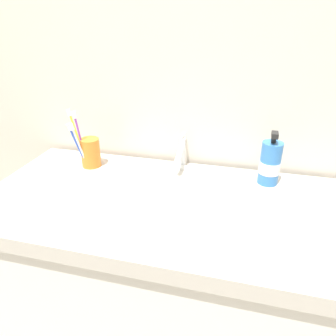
% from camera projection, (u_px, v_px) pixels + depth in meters
% --- Properties ---
extents(tiled_wall_back, '(2.37, 0.04, 2.40)m').
position_uv_depth(tiled_wall_back, '(195.00, 67.00, 1.06)').
color(tiled_wall_back, beige).
rests_on(tiled_wall_back, ground).
extents(vanity_counter, '(1.17, 0.55, 0.86)m').
position_uv_depth(vanity_counter, '(172.00, 301.00, 1.13)').
color(vanity_counter, silver).
rests_on(vanity_counter, ground).
extents(sink_basin, '(0.46, 0.46, 0.12)m').
position_uv_depth(sink_basin, '(166.00, 210.00, 0.97)').
color(sink_basin, white).
rests_on(sink_basin, vanity_counter).
extents(faucet, '(0.02, 0.14, 0.12)m').
position_uv_depth(faucet, '(181.00, 153.00, 1.12)').
color(faucet, silver).
rests_on(faucet, sink_basin).
extents(toothbrush_cup, '(0.07, 0.07, 0.10)m').
position_uv_depth(toothbrush_cup, '(91.00, 153.00, 1.14)').
color(toothbrush_cup, orange).
rests_on(toothbrush_cup, vanity_counter).
extents(toothbrush_yellow, '(0.06, 0.02, 0.20)m').
position_uv_depth(toothbrush_yellow, '(77.00, 134.00, 1.12)').
color(toothbrush_yellow, yellow).
rests_on(toothbrush_yellow, toothbrush_cup).
extents(toothbrush_blue, '(0.04, 0.05, 0.17)m').
position_uv_depth(toothbrush_blue, '(76.00, 143.00, 1.09)').
color(toothbrush_blue, blue).
rests_on(toothbrush_blue, toothbrush_cup).
extents(toothbrush_purple, '(0.03, 0.03, 0.20)m').
position_uv_depth(toothbrush_purple, '(80.00, 136.00, 1.09)').
color(toothbrush_purple, purple).
rests_on(toothbrush_purple, toothbrush_cup).
extents(toothbrush_white, '(0.04, 0.04, 0.17)m').
position_uv_depth(toothbrush_white, '(78.00, 143.00, 1.08)').
color(toothbrush_white, white).
rests_on(toothbrush_white, toothbrush_cup).
extents(soap_dispenser, '(0.07, 0.07, 0.18)m').
position_uv_depth(soap_dispenser, '(270.00, 164.00, 1.01)').
color(soap_dispenser, '#3372BF').
rests_on(soap_dispenser, vanity_counter).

